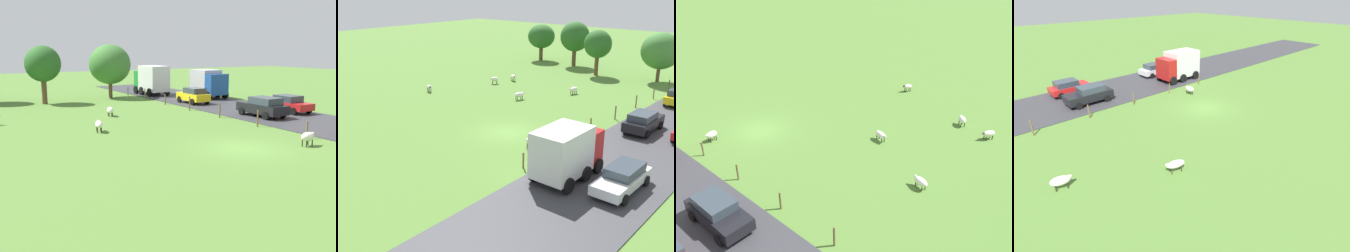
% 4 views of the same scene
% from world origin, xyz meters
% --- Properties ---
extents(ground_plane, '(160.00, 160.00, 0.00)m').
position_xyz_m(ground_plane, '(0.00, 0.00, 0.00)').
color(ground_plane, '#517A33').
extents(road_strip, '(8.00, 80.00, 0.06)m').
position_xyz_m(road_strip, '(10.05, 0.00, 0.03)').
color(road_strip, '#38383D').
rests_on(road_strip, ground_plane).
extents(sheep_1, '(0.79, 1.31, 0.78)m').
position_xyz_m(sheep_1, '(-5.39, 8.46, 0.54)').
color(sheep_1, white).
rests_on(sheep_1, ground_plane).
extents(sheep_2, '(0.78, 1.24, 0.78)m').
position_xyz_m(sheep_2, '(-2.25, 14.11, 0.51)').
color(sheep_2, white).
rests_on(sheep_2, ground_plane).
extents(sheep_4, '(1.08, 0.60, 0.84)m').
position_xyz_m(sheep_4, '(3.65, -1.49, 0.57)').
color(sheep_4, silver).
rests_on(sheep_4, ground_plane).
extents(fence_post_0, '(0.12, 0.12, 1.10)m').
position_xyz_m(fence_post_0, '(5.24, -4.53, 0.55)').
color(fence_post_0, brown).
rests_on(fence_post_0, ground_plane).
extents(fence_post_1, '(0.12, 0.12, 1.11)m').
position_xyz_m(fence_post_1, '(5.24, -0.04, 0.56)').
color(fence_post_1, brown).
rests_on(fence_post_1, ground_plane).
extents(fence_post_2, '(0.12, 0.12, 1.22)m').
position_xyz_m(fence_post_2, '(5.24, 4.44, 0.61)').
color(fence_post_2, brown).
rests_on(fence_post_2, ground_plane).
extents(fence_post_3, '(0.12, 0.12, 1.23)m').
position_xyz_m(fence_post_3, '(5.24, 8.93, 0.61)').
color(fence_post_3, brown).
rests_on(fence_post_3, ground_plane).
extents(fence_post_4, '(0.12, 0.12, 1.29)m').
position_xyz_m(fence_post_4, '(5.24, 13.42, 0.64)').
color(fence_post_4, brown).
rests_on(fence_post_4, ground_plane).
extents(truck_1, '(2.71, 4.91, 3.34)m').
position_xyz_m(truck_1, '(8.19, -4.02, 1.85)').
color(truck_1, '#B21919').
rests_on(truck_1, road_strip).
extents(car_0, '(2.10, 4.38, 1.63)m').
position_xyz_m(car_0, '(8.46, 7.32, 0.90)').
color(car_0, black).
rests_on(car_0, road_strip).
extents(car_2, '(2.06, 3.90, 1.48)m').
position_xyz_m(car_2, '(12.13, 7.87, 0.83)').
color(car_2, red).
rests_on(car_2, road_strip).
extents(car_3, '(2.06, 4.60, 1.48)m').
position_xyz_m(car_3, '(11.58, -3.22, 0.84)').
color(car_3, silver).
rests_on(car_3, road_strip).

